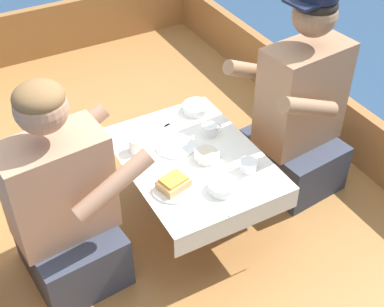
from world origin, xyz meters
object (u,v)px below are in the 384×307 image
at_px(person_starboard, 299,113).
at_px(coffee_cup_port, 136,144).
at_px(person_port, 64,207).
at_px(coffee_cup_starboard, 210,130).
at_px(coffee_cup_center, 249,165).
at_px(sandwich, 173,183).

bearing_deg(person_starboard, coffee_cup_port, -16.43).
xyz_separation_m(person_port, person_starboard, (1.18, 0.02, 0.04)).
relative_size(person_starboard, coffee_cup_starboard, 10.73).
distance_m(coffee_cup_starboard, coffee_cup_center, 0.29).
height_order(person_starboard, coffee_cup_starboard, person_starboard).
bearing_deg(person_starboard, coffee_cup_starboard, -17.76).
relative_size(person_starboard, coffee_cup_port, 11.10).
distance_m(person_starboard, sandwich, 0.77).
bearing_deg(person_port, coffee_cup_starboard, 3.49).
distance_m(sandwich, coffee_cup_port, 0.30).
height_order(person_port, coffee_cup_starboard, person_port).
height_order(coffee_cup_port, coffee_cup_starboard, coffee_cup_port).
distance_m(coffee_cup_port, coffee_cup_center, 0.50).
height_order(person_port, person_starboard, person_starboard).
bearing_deg(coffee_cup_center, coffee_cup_starboard, 93.83).
xyz_separation_m(sandwich, coffee_cup_starboard, (0.31, 0.24, -0.01)).
xyz_separation_m(person_starboard, coffee_cup_starboard, (-0.44, 0.09, -0.00)).
height_order(sandwich, coffee_cup_center, sandwich).
relative_size(person_port, coffee_cup_starboard, 9.69).
bearing_deg(coffee_cup_port, sandwich, -84.21).
bearing_deg(person_starboard, person_port, -4.86).
distance_m(person_port, coffee_cup_starboard, 0.75).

